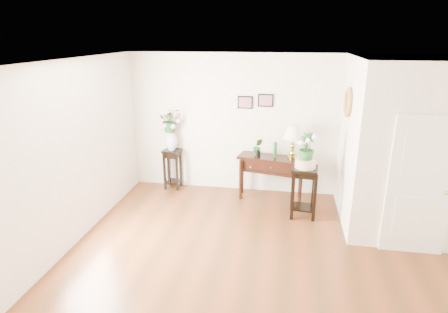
% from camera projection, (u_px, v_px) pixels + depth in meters
% --- Properties ---
extents(floor, '(6.00, 5.50, 0.02)m').
position_uv_depth(floor, '(267.00, 267.00, 5.28)').
color(floor, brown).
rests_on(floor, ground).
extents(ceiling, '(6.00, 5.50, 0.02)m').
position_uv_depth(ceiling, '(275.00, 64.00, 4.40)').
color(ceiling, white).
rests_on(ceiling, ground).
extents(wall_back, '(6.00, 0.02, 2.80)m').
position_uv_depth(wall_back, '(277.00, 126.00, 7.42)').
color(wall_back, silver).
rests_on(wall_back, ground).
extents(wall_left, '(0.02, 5.50, 2.80)m').
position_uv_depth(wall_left, '(59.00, 162.00, 5.31)').
color(wall_left, silver).
rests_on(wall_left, ground).
extents(partition, '(1.80, 1.95, 2.80)m').
position_uv_depth(partition, '(404.00, 144.00, 6.17)').
color(partition, silver).
rests_on(partition, floor).
extents(door, '(0.90, 0.05, 2.10)m').
position_uv_depth(door, '(420.00, 187.00, 5.34)').
color(door, silver).
rests_on(door, floor).
extents(art_print_left, '(0.30, 0.02, 0.25)m').
position_uv_depth(art_print_left, '(245.00, 102.00, 7.36)').
color(art_print_left, black).
rests_on(art_print_left, wall_back).
extents(art_print_right, '(0.30, 0.02, 0.25)m').
position_uv_depth(art_print_right, '(266.00, 100.00, 7.28)').
color(art_print_right, black).
rests_on(art_print_right, wall_back).
extents(wall_ornament, '(0.07, 0.51, 0.51)m').
position_uv_depth(wall_ornament, '(348.00, 102.00, 6.23)').
color(wall_ornament, '#BE863D').
rests_on(wall_ornament, partition).
extents(console_table, '(1.35, 0.69, 0.86)m').
position_uv_depth(console_table, '(271.00, 177.00, 7.40)').
color(console_table, black).
rests_on(console_table, floor).
extents(table_lamp, '(0.46, 0.46, 0.66)m').
position_uv_depth(table_lamp, '(293.00, 141.00, 7.09)').
color(table_lamp, '#AC9B3F').
rests_on(table_lamp, console_table).
extents(green_vase, '(0.06, 0.06, 0.30)m').
position_uv_depth(green_vase, '(275.00, 149.00, 7.20)').
color(green_vase, '#104D1B').
rests_on(green_vase, console_table).
extents(potted_plant, '(0.21, 0.18, 0.34)m').
position_uv_depth(potted_plant, '(258.00, 148.00, 7.26)').
color(potted_plant, '#1C491D').
rests_on(potted_plant, console_table).
extents(plant_stand_a, '(0.38, 0.38, 0.84)m').
position_uv_depth(plant_stand_a, '(173.00, 169.00, 7.89)').
color(plant_stand_a, black).
rests_on(plant_stand_a, floor).
extents(porcelain_vase, '(0.30, 0.30, 0.43)m').
position_uv_depth(porcelain_vase, '(171.00, 139.00, 7.69)').
color(porcelain_vase, silver).
rests_on(porcelain_vase, plant_stand_a).
extents(lily_arrangement, '(0.55, 0.51, 0.49)m').
position_uv_depth(lily_arrangement, '(170.00, 119.00, 7.56)').
color(lily_arrangement, '#1C491D').
rests_on(lily_arrangement, porcelain_vase).
extents(plant_stand_b, '(0.48, 0.48, 0.92)m').
position_uv_depth(plant_stand_b, '(303.00, 192.00, 6.65)').
color(plant_stand_b, black).
rests_on(plant_stand_b, floor).
extents(ceramic_bowl, '(0.37, 0.37, 0.16)m').
position_uv_depth(ceramic_bowl, '(305.00, 163.00, 6.48)').
color(ceramic_bowl, beige).
rests_on(ceramic_bowl, plant_stand_b).
extents(narcissus, '(0.35, 0.35, 0.49)m').
position_uv_depth(narcissus, '(307.00, 147.00, 6.39)').
color(narcissus, '#1C491D').
rests_on(narcissus, ceramic_bowl).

